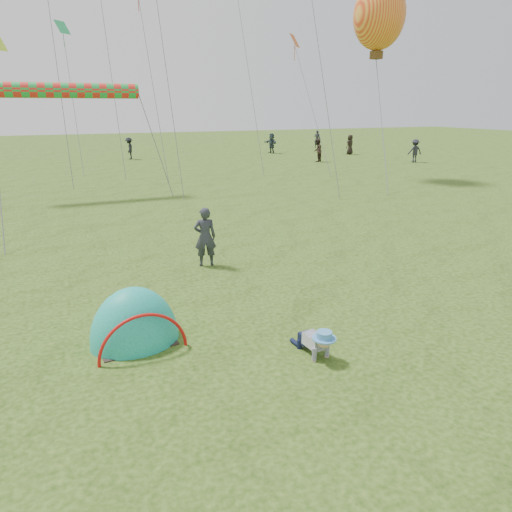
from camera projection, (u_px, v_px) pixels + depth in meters
name	position (u px, v px, depth m)	size (l,w,h in m)	color
ground	(326.00, 354.00, 7.68)	(140.00, 140.00, 0.00)	#1D380B
crawling_toddler	(316.00, 341.00, 7.54)	(0.50, 0.71, 0.55)	black
popup_tent	(136.00, 341.00, 8.10)	(1.55, 1.28, 2.01)	#188566
standing_adult	(205.00, 237.00, 11.72)	(0.56, 0.37, 1.54)	#2B2D36
crowd_person_0	(317.00, 139.00, 45.84)	(0.62, 0.41, 1.71)	#22232B
crowd_person_1	(318.00, 150.00, 34.11)	(0.81, 0.63, 1.67)	#2D211C
crowd_person_3	(415.00, 151.00, 33.83)	(1.08, 0.62, 1.67)	#22232C
crowd_person_9	(129.00, 148.00, 35.70)	(1.08, 0.62, 1.67)	black
crowd_person_10	(350.00, 145.00, 39.46)	(0.81, 0.53, 1.66)	black
crowd_person_11	(271.00, 143.00, 40.37)	(1.61, 0.51, 1.74)	#2C3945
balloon_kite	(379.00, 20.00, 24.14)	(2.74, 2.74, 3.83)	#F69F31
rainbow_tube_kite	(69.00, 90.00, 19.56)	(0.64, 0.64, 5.82)	red
diamond_kite_3	(62.00, 27.00, 28.80)	(0.92, 0.92, 0.00)	#2CB66A
diamond_kite_6	(295.00, 41.00, 28.81)	(0.94, 0.94, 0.00)	orange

